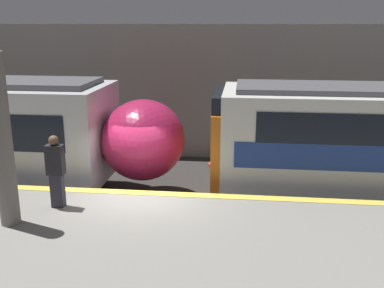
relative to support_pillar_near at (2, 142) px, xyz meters
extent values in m
plane|color=#33302D|center=(2.26, 2.13, -2.90)|extent=(120.00, 120.00, 0.00)
cube|color=gray|center=(2.26, -0.61, -2.33)|extent=(40.00, 5.49, 1.14)
cube|color=#EAD14C|center=(2.26, 1.98, -1.76)|extent=(40.00, 0.30, 0.01)
cube|color=#9E998E|center=(2.26, 8.93, -0.35)|extent=(50.00, 0.15, 5.12)
cylinder|color=slate|center=(0.00, 0.00, 0.00)|extent=(0.40, 0.40, 3.52)
ellipsoid|color=#B21E4C|center=(1.86, 4.35, -1.04)|extent=(2.42, 2.77, 2.35)
sphere|color=#F2EFCC|center=(2.81, 4.35, -1.46)|extent=(0.20, 0.20, 0.20)
cube|color=orange|center=(4.06, 4.35, -1.13)|extent=(0.25, 2.95, 2.23)
cube|color=black|center=(4.06, 4.35, -0.01)|extent=(0.25, 2.65, 0.89)
sphere|color=#EA4C42|center=(3.91, 3.67, -1.52)|extent=(0.18, 0.18, 0.18)
sphere|color=#EA4C42|center=(3.91, 5.03, -1.52)|extent=(0.18, 0.18, 0.18)
cube|color=#2D2D38|center=(0.64, 0.96, -1.38)|extent=(0.28, 0.20, 0.77)
cube|color=#232328|center=(0.64, 0.96, -0.65)|extent=(0.38, 0.24, 0.67)
sphere|color=brown|center=(0.64, 0.96, -0.21)|extent=(0.22, 0.22, 0.22)
camera|label=1|loc=(4.74, -8.10, 2.31)|focal=42.00mm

